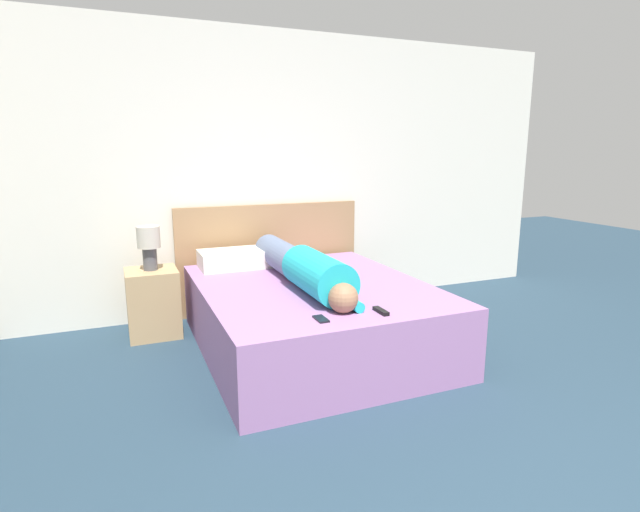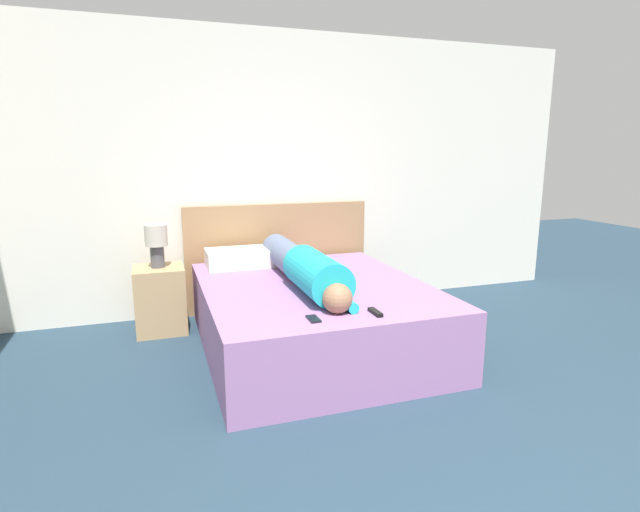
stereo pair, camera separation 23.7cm
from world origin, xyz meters
name	(u,v)px [view 2 (the right image)]	position (x,y,z in m)	size (l,w,h in m)	color
wall_back	(280,174)	(0.00, 3.85, 1.30)	(6.23, 0.06, 2.60)	silver
bed	(314,316)	(-0.04, 2.69, 0.26)	(1.66, 2.01, 0.52)	#936699
headboard	(279,256)	(-0.04, 3.78, 0.51)	(1.78, 0.04, 1.02)	#A37A51
nightstand	(160,299)	(-1.16, 3.46, 0.28)	(0.41, 0.40, 0.56)	tan
table_lamp	(156,241)	(-1.16, 3.46, 0.78)	(0.18, 0.18, 0.36)	#4C4C51
person_lying	(304,267)	(-0.11, 2.69, 0.65)	(0.30, 1.71, 0.30)	#936B4C
pillow_near_headboard	(242,258)	(-0.45, 3.47, 0.59)	(0.61, 0.36, 0.15)	silver
tv_remote	(375,312)	(0.10, 1.88, 0.53)	(0.04, 0.15, 0.02)	black
cell_phone	(313,319)	(-0.30, 1.90, 0.52)	(0.06, 0.13, 0.01)	black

